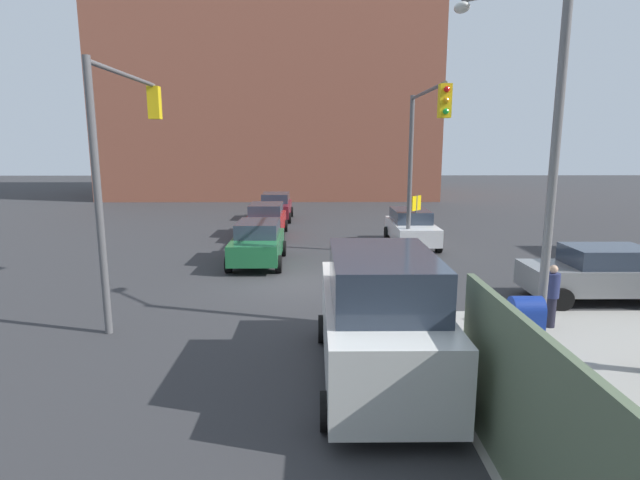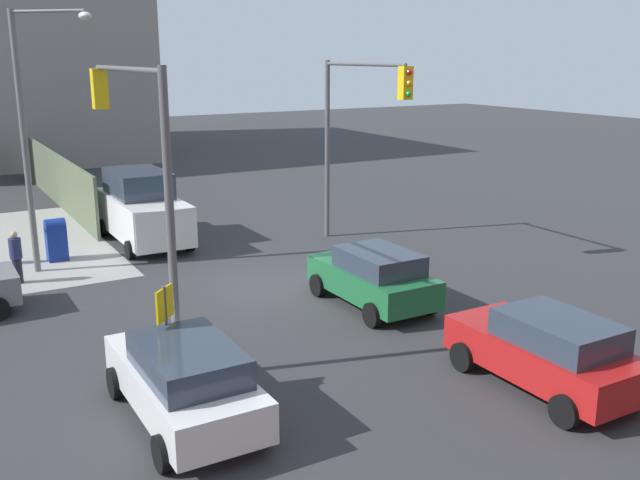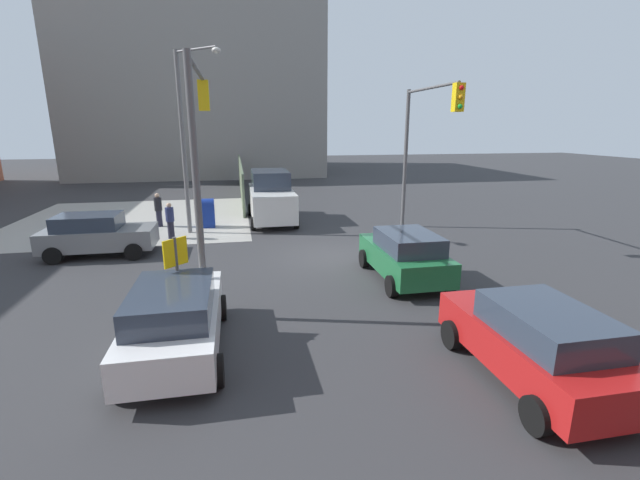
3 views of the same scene
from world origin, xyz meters
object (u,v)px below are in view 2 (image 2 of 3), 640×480
(traffic_signal_se_corner, at_px, (356,118))
(street_lamp_corner, at_px, (33,123))
(coupe_white, at_px, (184,379))
(coupe_green, at_px, (374,276))
(mailbox_blue, at_px, (56,238))
(van_white_delivery, at_px, (142,208))
(coupe_red, at_px, (547,350))
(pedestrian_crossing, at_px, (16,257))
(traffic_signal_nw_corner, at_px, (137,151))

(traffic_signal_se_corner, xyz_separation_m, street_lamp_corner, (2.34, 10.03, 0.10))
(street_lamp_corner, distance_m, coupe_white, 11.91)
(coupe_green, bearing_deg, traffic_signal_se_corner, -27.80)
(street_lamp_corner, bearing_deg, traffic_signal_se_corner, -103.14)
(mailbox_blue, relative_size, van_white_delivery, 0.26)
(street_lamp_corner, bearing_deg, coupe_white, -177.16)
(coupe_red, distance_m, pedestrian_crossing, 15.42)
(traffic_signal_nw_corner, bearing_deg, coupe_green, -93.71)
(traffic_signal_nw_corner, distance_m, coupe_white, 5.46)
(pedestrian_crossing, bearing_deg, mailbox_blue, -149.47)
(street_lamp_corner, height_order, coupe_red, street_lamp_corner)
(coupe_white, bearing_deg, mailbox_blue, 0.11)
(pedestrian_crossing, bearing_deg, coupe_white, 75.65)
(street_lamp_corner, bearing_deg, mailbox_blue, -23.03)
(pedestrian_crossing, bearing_deg, coupe_green, 116.71)
(coupe_red, xyz_separation_m, coupe_green, (5.91, 0.26, -0.00))
(coupe_white, bearing_deg, van_white_delivery, -13.37)
(mailbox_blue, distance_m, coupe_green, 11.20)
(mailbox_blue, bearing_deg, coupe_green, -143.57)
(traffic_signal_se_corner, relative_size, pedestrian_crossing, 4.03)
(pedestrian_crossing, bearing_deg, traffic_signal_nw_corner, 84.24)
(mailbox_blue, height_order, pedestrian_crossing, pedestrian_crossing)
(coupe_green, relative_size, pedestrian_crossing, 2.53)
(coupe_red, bearing_deg, street_lamp_corner, 28.56)
(traffic_signal_nw_corner, xyz_separation_m, street_lamp_corner, (7.35, 1.03, 0.07))
(coupe_green, height_order, pedestrian_crossing, coupe_green)
(street_lamp_corner, height_order, coupe_green, street_lamp_corner)
(street_lamp_corner, relative_size, pedestrian_crossing, 4.96)
(traffic_signal_nw_corner, relative_size, coupe_white, 1.47)
(coupe_white, bearing_deg, pedestrian_crossing, 8.25)
(traffic_signal_se_corner, xyz_separation_m, coupe_green, (-5.41, 2.85, -3.76))
(coupe_green, bearing_deg, street_lamp_corner, 42.82)
(pedestrian_crossing, bearing_deg, traffic_signal_se_corner, 149.13)
(coupe_green, xyz_separation_m, pedestrian_crossing, (7.01, 8.15, -0.01))
(coupe_red, height_order, coupe_green, same)
(traffic_signal_nw_corner, bearing_deg, street_lamp_corner, 8.01)
(traffic_signal_nw_corner, relative_size, street_lamp_corner, 0.81)
(traffic_signal_nw_corner, height_order, coupe_red, traffic_signal_nw_corner)
(mailbox_blue, bearing_deg, coupe_white, -179.89)
(traffic_signal_se_corner, height_order, street_lamp_corner, street_lamp_corner)
(traffic_signal_nw_corner, relative_size, coupe_red, 1.57)
(traffic_signal_nw_corner, xyz_separation_m, mailbox_blue, (8.61, 0.50, -3.87))
(coupe_green, xyz_separation_m, van_white_delivery, (9.86, 3.45, 0.44))
(coupe_white, relative_size, coupe_red, 1.07)
(coupe_white, bearing_deg, coupe_green, -62.16)
(traffic_signal_nw_corner, height_order, street_lamp_corner, street_lamp_corner)
(coupe_white, distance_m, coupe_green, 7.49)
(coupe_green, bearing_deg, coupe_white, 117.84)
(traffic_signal_se_corner, xyz_separation_m, van_white_delivery, (4.46, 6.30, -3.32))
(pedestrian_crossing, bearing_deg, coupe_red, 100.44)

